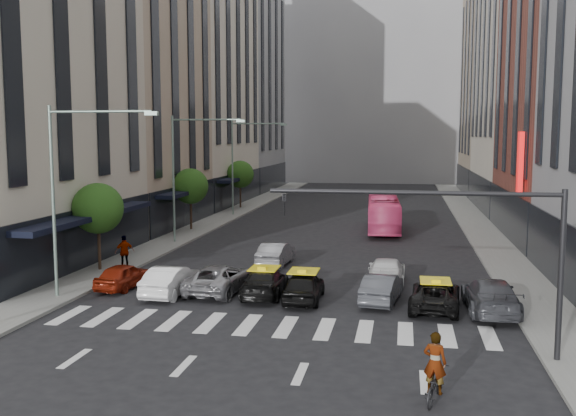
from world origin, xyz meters
The scene contains 33 objects.
ground centered at (0.00, 0.00, 0.00)m, with size 160.00×160.00×0.00m, color black.
sidewalk_left centered at (-11.50, 30.00, 0.07)m, with size 3.00×96.00×0.15m, color slate.
sidewalk_right centered at (11.50, 30.00, 0.07)m, with size 3.00×96.00×0.15m, color slate.
building_left_a centered at (-17.00, 11.00, 14.00)m, with size 8.00×18.00×28.00m, color beige.
building_left_b centered at (-17.00, 28.00, 12.00)m, with size 8.00×16.00×24.00m, color tan.
building_left_c centered at (-17.00, 46.00, 18.00)m, with size 8.00×20.00×36.00m, color beige.
building_left_d centered at (-17.00, 65.00, 15.00)m, with size 8.00×18.00×30.00m, color gray.
building_right_b centered at (17.00, 27.00, 13.00)m, with size 8.00×18.00×26.00m, color brown.
building_right_c centered at (17.00, 46.00, 20.00)m, with size 8.00×20.00×40.00m, color beige.
building_right_d centered at (17.00, 65.00, 14.00)m, with size 8.00×18.00×28.00m, color tan.
building_far centered at (0.00, 85.00, 18.00)m, with size 30.00×10.00×36.00m, color gray.
tree_near centered at (-11.80, 10.00, 3.65)m, with size 2.88×2.88×4.95m.
tree_mid centered at (-11.80, 26.00, 3.65)m, with size 2.88×2.88×4.95m.
tree_far centered at (-11.80, 42.00, 3.65)m, with size 2.88×2.88×4.95m.
streetlamp_near centered at (-10.04, 4.00, 5.90)m, with size 5.38×0.25×9.00m.
streetlamp_mid centered at (-10.04, 20.00, 5.90)m, with size 5.38×0.25×9.00m.
streetlamp_far centered at (-10.04, 36.00, 5.90)m, with size 5.38×0.25×9.00m.
traffic_signal centered at (7.69, -1.00, 4.47)m, with size 10.10×0.20×6.00m.
liberty_sign centered at (12.60, 20.00, 6.00)m, with size 0.30×0.70×4.00m.
car_red centered at (-8.77, 6.52, 0.65)m, with size 1.54×3.82×1.30m, color maroon.
car_white_front centered at (-5.89, 5.69, 0.72)m, with size 1.53×4.40×1.45m, color white.
car_silver centered at (-3.71, 6.63, 0.70)m, with size 2.33×5.05×1.40m, color gray.
taxi_left centered at (-1.35, 6.28, 0.67)m, with size 1.89×4.65×1.35m, color black.
taxi_center centered at (0.69, 5.63, 0.71)m, with size 1.68×4.18×1.42m, color black.
car_grey_mid centered at (4.30, 6.09, 0.68)m, with size 1.44×4.14×1.36m, color #3E4045.
taxi_right centered at (6.70, 5.32, 0.64)m, with size 2.12×4.61×1.28m, color black.
car_grey_curb centered at (9.08, 5.21, 0.76)m, with size 2.13×5.23×1.52m, color #3F4147.
car_row2_left centered at (-2.27, 13.66, 0.70)m, with size 1.48×4.24×1.40m, color gray.
car_row2_right centered at (4.41, 10.03, 0.68)m, with size 1.89×4.66×1.35m, color white.
bus centered at (3.64, 28.58, 1.45)m, with size 2.44×10.43×2.90m, color #EE4680.
motorcycle centered at (6.22, -4.95, 0.49)m, with size 0.66×1.88×0.99m, color black.
rider centered at (6.22, -4.95, 1.92)m, with size 0.68×0.44×1.86m, color gray.
pedestrian_far centered at (-10.51, 10.53, 1.10)m, with size 1.11×0.46×1.90m, color gray.
Camera 1 is at (5.23, -23.50, 7.79)m, focal length 40.00 mm.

